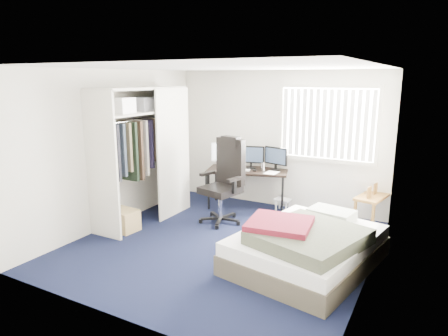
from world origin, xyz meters
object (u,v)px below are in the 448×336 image
desk (248,167)px  bed (306,246)px  nightstand (372,199)px  office_chair (224,189)px

desk → bed: (1.69, -1.85, -0.48)m
desk → nightstand: size_ratio=2.00×
office_chair → nightstand: size_ratio=1.79×
office_chair → nightstand: office_chair is taller
desk → office_chair: 0.90m
office_chair → desk: bearing=88.4°
desk → nightstand: 2.21m
nightstand → office_chair: bearing=-156.4°
desk → bed: desk is taller
desk → bed: bearing=-47.5°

